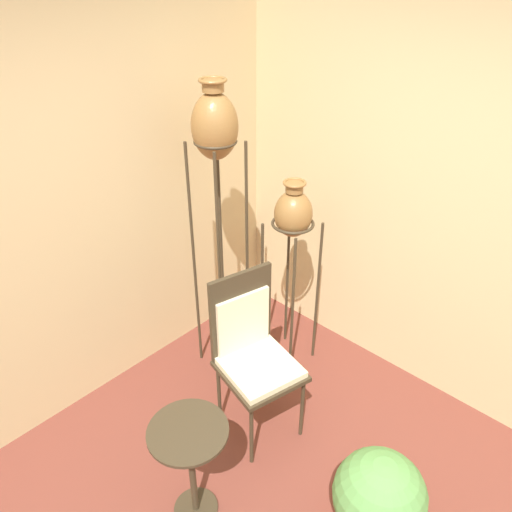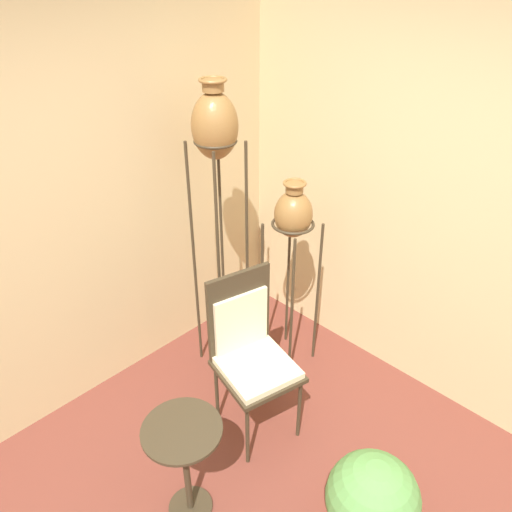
{
  "view_description": "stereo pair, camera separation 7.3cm",
  "coord_description": "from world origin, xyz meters",
  "px_view_note": "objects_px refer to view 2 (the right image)",
  "views": [
    {
      "loc": [
        -0.96,
        -0.78,
        2.68
      ],
      "look_at": [
        1.14,
        1.19,
        0.91
      ],
      "focal_mm": 35.0,
      "sensor_mm": 36.0,
      "label": 1
    },
    {
      "loc": [
        -0.91,
        -0.83,
        2.68
      ],
      "look_at": [
        1.14,
        1.19,
        0.91
      ],
      "focal_mm": 35.0,
      "sensor_mm": 36.0,
      "label": 2
    }
  ],
  "objects_px": {
    "chair": "(250,347)",
    "potted_plant": "(371,507)",
    "vase_stand_tall": "(215,137)",
    "side_table": "(184,453)",
    "vase_stand_medium": "(293,220)"
  },
  "relations": [
    {
      "from": "vase_stand_medium",
      "to": "chair",
      "type": "height_order",
      "value": "vase_stand_medium"
    },
    {
      "from": "potted_plant",
      "to": "vase_stand_medium",
      "type": "bearing_deg",
      "value": 57.27
    },
    {
      "from": "vase_stand_tall",
      "to": "vase_stand_medium",
      "type": "height_order",
      "value": "vase_stand_tall"
    },
    {
      "from": "vase_stand_tall",
      "to": "side_table",
      "type": "height_order",
      "value": "vase_stand_tall"
    },
    {
      "from": "vase_stand_medium",
      "to": "side_table",
      "type": "distance_m",
      "value": 1.54
    },
    {
      "from": "vase_stand_medium",
      "to": "potted_plant",
      "type": "bearing_deg",
      "value": -122.73
    },
    {
      "from": "vase_stand_tall",
      "to": "potted_plant",
      "type": "distance_m",
      "value": 2.15
    },
    {
      "from": "vase_stand_tall",
      "to": "potted_plant",
      "type": "bearing_deg",
      "value": -106.13
    },
    {
      "from": "vase_stand_tall",
      "to": "chair",
      "type": "bearing_deg",
      "value": -116.44
    },
    {
      "from": "chair",
      "to": "side_table",
      "type": "xyz_separation_m",
      "value": [
        -0.68,
        -0.21,
        -0.15
      ]
    },
    {
      "from": "vase_stand_tall",
      "to": "side_table",
      "type": "bearing_deg",
      "value": -141.34
    },
    {
      "from": "potted_plant",
      "to": "chair",
      "type": "bearing_deg",
      "value": 79.99
    },
    {
      "from": "side_table",
      "to": "potted_plant",
      "type": "height_order",
      "value": "side_table"
    },
    {
      "from": "chair",
      "to": "potted_plant",
      "type": "bearing_deg",
      "value": -86.26
    },
    {
      "from": "vase_stand_tall",
      "to": "chair",
      "type": "relative_size",
      "value": 1.89
    }
  ]
}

